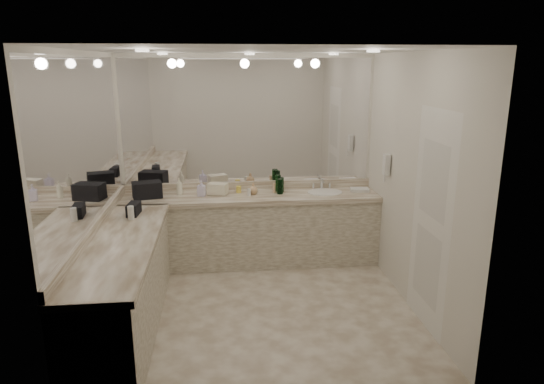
{
  "coord_description": "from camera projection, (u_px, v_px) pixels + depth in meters",
  "views": [
    {
      "loc": [
        -0.35,
        -4.62,
        2.49
      ],
      "look_at": [
        0.19,
        0.4,
        1.14
      ],
      "focal_mm": 32.0,
      "sensor_mm": 36.0,
      "label": 1
    }
  ],
  "objects": [
    {
      "name": "door",
      "position": [
        431.0,
        222.0,
        4.53
      ],
      "size": [
        0.02,
        0.82,
        2.1
      ],
      "primitive_type": "cube",
      "color": "white",
      "rests_on": "wall_right"
    },
    {
      "name": "green_bottle_0",
      "position": [
        278.0,
        183.0,
        6.18
      ],
      "size": [
        0.07,
        0.07,
        0.21
      ],
      "primitive_type": "cylinder",
      "color": "#084512",
      "rests_on": "vanity_back_top"
    },
    {
      "name": "backsplash_left",
      "position": [
        95.0,
        226.0,
        4.71
      ],
      "size": [
        0.04,
        3.0,
        0.1
      ],
      "primitive_type": "cube",
      "color": "silver",
      "rests_on": "vanity_left_top"
    },
    {
      "name": "green_bottle_2",
      "position": [
        280.0,
        186.0,
        6.05
      ],
      "size": [
        0.07,
        0.07,
        0.19
      ],
      "primitive_type": "cylinder",
      "color": "#084512",
      "rests_on": "vanity_back_top"
    },
    {
      "name": "wall_left",
      "position": [
        90.0,
        192.0,
        4.61
      ],
      "size": [
        0.02,
        3.0,
        2.6
      ],
      "primitive_type": "cube",
      "color": "silver",
      "rests_on": "floor"
    },
    {
      "name": "mirror_left",
      "position": [
        86.0,
        142.0,
        4.49
      ],
      "size": [
        0.01,
        2.92,
        1.55
      ],
      "primitive_type": "cube",
      "color": "white",
      "rests_on": "wall_left"
    },
    {
      "name": "faucet",
      "position": [
        322.0,
        183.0,
        6.32
      ],
      "size": [
        0.24,
        0.16,
        0.14
      ],
      "primitive_type": "cube",
      "color": "silver",
      "rests_on": "vanity_back_top"
    },
    {
      "name": "amenity_bottle_2",
      "position": [
        239.0,
        189.0,
        6.12
      ],
      "size": [
        0.06,
        0.06,
        0.08
      ],
      "primitive_type": "cylinder",
      "color": "#F2D84C",
      "rests_on": "vanity_back_top"
    },
    {
      "name": "amenity_bottle_0",
      "position": [
        147.0,
        196.0,
        5.86
      ],
      "size": [
        0.04,
        0.04,
        0.07
      ],
      "primitive_type": "cylinder",
      "color": "#E57F66",
      "rests_on": "vanity_back_top"
    },
    {
      "name": "vanity_left_base",
      "position": [
        123.0,
        289.0,
        4.58
      ],
      "size": [
        0.6,
        2.4,
        0.84
      ],
      "primitive_type": "cube",
      "color": "beige",
      "rests_on": "floor"
    },
    {
      "name": "soap_bottle_c",
      "position": [
        253.0,
        189.0,
        6.03
      ],
      "size": [
        0.12,
        0.12,
        0.15
      ],
      "primitive_type": "imported",
      "rotation": [
        0.0,
        0.0,
        0.03
      ],
      "color": "#DAAF7D",
      "rests_on": "vanity_back_top"
    },
    {
      "name": "vanity_left_top",
      "position": [
        121.0,
        244.0,
        4.47
      ],
      "size": [
        0.64,
        2.42,
        0.06
      ],
      "primitive_type": "cube",
      "color": "silver",
      "rests_on": "vanity_left_base"
    },
    {
      "name": "mirror_back",
      "position": [
        248.0,
        122.0,
        6.09
      ],
      "size": [
        3.12,
        0.01,
        1.55
      ],
      "primitive_type": "cube",
      "color": "white",
      "rests_on": "wall_back"
    },
    {
      "name": "black_toiletry_bag",
      "position": [
        147.0,
        190.0,
        5.87
      ],
      "size": [
        0.38,
        0.29,
        0.19
      ],
      "primitive_type": "cube",
      "rotation": [
        0.0,
        0.0,
        0.26
      ],
      "color": "black",
      "rests_on": "vanity_back_top"
    },
    {
      "name": "black_bag_spill",
      "position": [
        134.0,
        209.0,
        5.22
      ],
      "size": [
        0.13,
        0.25,
        0.13
      ],
      "primitive_type": "cube",
      "rotation": [
        0.0,
        0.0,
        -0.09
      ],
      "color": "black",
      "rests_on": "vanity_left_top"
    },
    {
      "name": "amenity_bottle_3",
      "position": [
        274.0,
        188.0,
        6.12
      ],
      "size": [
        0.04,
        0.04,
        0.12
      ],
      "primitive_type": "cylinder",
      "color": "#E0B28C",
      "rests_on": "vanity_back_top"
    },
    {
      "name": "hand_towel",
      "position": [
        360.0,
        190.0,
        6.19
      ],
      "size": [
        0.25,
        0.18,
        0.04
      ],
      "primitive_type": "cube",
      "rotation": [
        0.0,
        0.0,
        -0.14
      ],
      "color": "white",
      "rests_on": "vanity_back_top"
    },
    {
      "name": "vanity_back_base",
      "position": [
        250.0,
        231.0,
        6.16
      ],
      "size": [
        3.2,
        0.6,
        0.84
      ],
      "primitive_type": "cube",
      "color": "beige",
      "rests_on": "floor"
    },
    {
      "name": "sink",
      "position": [
        325.0,
        193.0,
        6.13
      ],
      "size": [
        0.44,
        0.44,
        0.03
      ],
      "primitive_type": "cylinder",
      "color": "white",
      "rests_on": "vanity_back_top"
    },
    {
      "name": "floor",
      "position": [
        258.0,
        306.0,
        5.11
      ],
      "size": [
        3.2,
        3.2,
        0.0
      ],
      "primitive_type": "plane",
      "color": "beige",
      "rests_on": "ground"
    },
    {
      "name": "amenity_bottle_1",
      "position": [
        249.0,
        192.0,
        5.97
      ],
      "size": [
        0.04,
        0.04,
        0.09
      ],
      "primitive_type": "cylinder",
      "color": "white",
      "rests_on": "vanity_back_top"
    },
    {
      "name": "soap_bottle_b",
      "position": [
        201.0,
        188.0,
        5.95
      ],
      "size": [
        0.11,
        0.11,
        0.2
      ],
      "primitive_type": "imported",
      "rotation": [
        0.0,
        0.0,
        -0.24
      ],
      "color": "white",
      "rests_on": "vanity_back_top"
    },
    {
      "name": "backsplash_back",
      "position": [
        249.0,
        185.0,
        6.29
      ],
      "size": [
        3.2,
        0.04,
        0.1
      ],
      "primitive_type": "cube",
      "color": "silver",
      "rests_on": "vanity_back_top"
    },
    {
      "name": "lotion_left",
      "position": [
        131.0,
        213.0,
        5.06
      ],
      "size": [
        0.06,
        0.06,
        0.15
      ],
      "primitive_type": "cylinder",
      "color": "white",
      "rests_on": "vanity_left_top"
    },
    {
      "name": "cream_cosmetic_case",
      "position": [
        218.0,
        189.0,
        6.02
      ],
      "size": [
        0.27,
        0.21,
        0.14
      ],
      "primitive_type": "cube",
      "rotation": [
        0.0,
        0.0,
        -0.32
      ],
      "color": "#ECE4C7",
      "rests_on": "vanity_back_top"
    },
    {
      "name": "ceiling",
      "position": [
        256.0,
        50.0,
        4.44
      ],
      "size": [
        3.2,
        3.2,
        0.0
      ],
      "primitive_type": "plane",
      "color": "white",
      "rests_on": "floor"
    },
    {
      "name": "wall_back",
      "position": [
        248.0,
        158.0,
        6.22
      ],
      "size": [
        3.2,
        0.02,
        2.6
      ],
      "primitive_type": "cube",
      "color": "silver",
      "rests_on": "floor"
    },
    {
      "name": "soap_bottle_a",
      "position": [
        179.0,
        186.0,
        6.01
      ],
      "size": [
        0.1,
        0.1,
        0.21
      ],
      "primitive_type": "imported",
      "rotation": [
        0.0,
        0.0,
        -0.2
      ],
      "color": "white",
      "rests_on": "vanity_back_top"
    },
    {
      "name": "green_bottle_1",
      "position": [
        281.0,
        185.0,
        6.14
      ],
      "size": [
        0.07,
        0.07,
        0.19
      ],
      "primitive_type": "cylinder",
      "color": "#084512",
      "rests_on": "vanity_back_top"
    },
    {
      "name": "vanity_back_top",
      "position": [
        250.0,
        197.0,
        6.03
      ],
      "size": [
        3.2,
        0.64,
        0.06
      ],
      "primitive_type": "cube",
      "color": "silver",
      "rests_on": "vanity_back_base"
    },
    {
      "name": "wall_phone",
      "position": [
        386.0,
        165.0,
        5.6
      ],
      "size": [
        0.06,
        0.1,
        0.24
      ],
      "primitive_type": "cube",
      "color": "white",
      "rests_on": "wall_right"
    },
    {
      "name": "amenity_bottle_4",
      "position": [
        159.0,
        194.0,
        5.88
      ],
      "size": [
        0.07,
        0.07,
        0.11
      ],
      "primitive_type": "cylinder",
      "color": "#E0B28C",
      "rests_on": "vanity_back_top"
    },
    {
      "name": "wall_right",
      "position": [
        413.0,
        183.0,
        4.94
      ],
      "size": [
        0.02,
        3.0,
        2.6
      ],
      "primitive_type": "cube",
      "color": "silver",
      "rests_on": "floor"
    }
  ]
}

